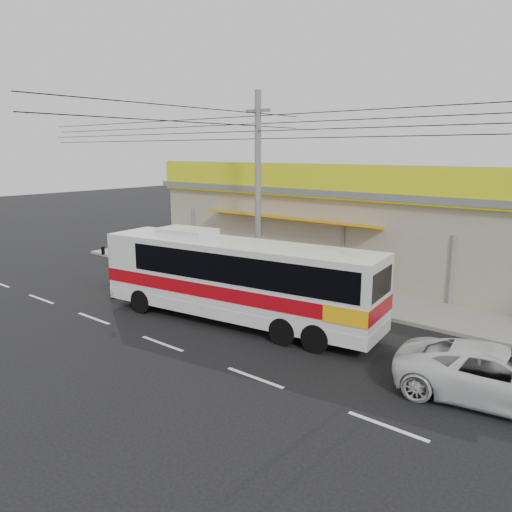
{
  "coord_description": "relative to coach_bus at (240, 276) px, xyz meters",
  "views": [
    {
      "loc": [
        12.32,
        -12.57,
        6.28
      ],
      "look_at": [
        0.34,
        2.0,
        2.3
      ],
      "focal_mm": 35.0,
      "sensor_mm": 36.0,
      "label": 1
    }
  ],
  "objects": [
    {
      "name": "ground",
      "position": [
        -0.67,
        -0.68,
        -1.8
      ],
      "size": [
        120.0,
        120.0,
        0.0
      ],
      "primitive_type": "plane",
      "color": "black",
      "rests_on": "ground"
    },
    {
      "name": "sidewalk",
      "position": [
        -0.67,
        5.32,
        -1.73
      ],
      "size": [
        30.0,
        3.2,
        0.15
      ],
      "primitive_type": "cube",
      "color": "gray",
      "rests_on": "ground"
    },
    {
      "name": "lane_markings",
      "position": [
        -0.67,
        -3.18,
        -1.8
      ],
      "size": [
        50.0,
        0.12,
        0.01
      ],
      "primitive_type": null,
      "color": "silver",
      "rests_on": "ground"
    },
    {
      "name": "storefront_building",
      "position": [
        -0.68,
        10.86,
        0.5
      ],
      "size": [
        22.6,
        9.2,
        5.7
      ],
      "color": "gray",
      "rests_on": "ground"
    },
    {
      "name": "coach_bus",
      "position": [
        0.0,
        0.0,
        0.0
      ],
      "size": [
        11.14,
        3.74,
        3.37
      ],
      "rotation": [
        0.0,
        0.0,
        0.13
      ],
      "color": "silver",
      "rests_on": "ground"
    },
    {
      "name": "motorbike_red",
      "position": [
        -6.61,
        6.07,
        -1.14
      ],
      "size": [
        1.97,
        0.78,
        1.02
      ],
      "primitive_type": "imported",
      "rotation": [
        0.0,
        0.0,
        1.52
      ],
      "color": "maroon",
      "rests_on": "sidewalk"
    },
    {
      "name": "motorbike_dark",
      "position": [
        -10.17,
        4.83,
        -1.05
      ],
      "size": [
        2.04,
        0.7,
        1.21
      ],
      "primitive_type": "imported",
      "rotation": [
        0.0,
        0.0,
        1.5
      ],
      "color": "black",
      "rests_on": "sidewalk"
    },
    {
      "name": "white_car",
      "position": [
        8.95,
        -0.32,
        -1.1
      ],
      "size": [
        5.33,
        3.08,
        1.4
      ],
      "primitive_type": "imported",
      "rotation": [
        0.0,
        0.0,
        1.73
      ],
      "color": "silver",
      "rests_on": "ground"
    },
    {
      "name": "utility_pole",
      "position": [
        -3.01,
        4.72,
        5.57
      ],
      "size": [
        34.0,
        14.0,
        8.94
      ],
      "color": "slate",
      "rests_on": "ground"
    }
  ]
}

